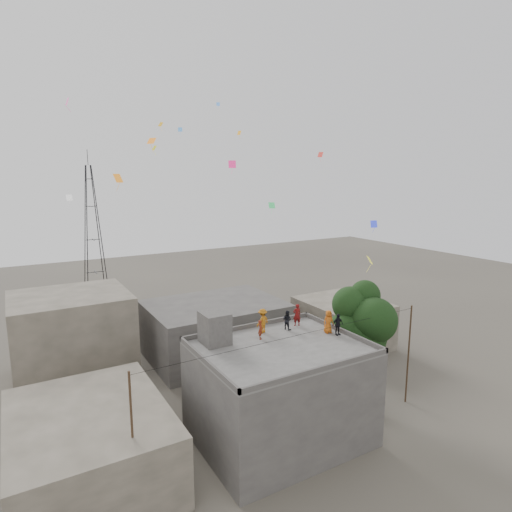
{
  "coord_description": "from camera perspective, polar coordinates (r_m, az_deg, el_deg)",
  "views": [
    {
      "loc": [
        -13.75,
        -20.67,
        16.31
      ],
      "look_at": [
        -0.01,
        2.95,
        11.32
      ],
      "focal_mm": 30.0,
      "sensor_mm": 36.0,
      "label": 1
    }
  ],
  "objects": [
    {
      "name": "ground",
      "position": [
        29.7,
        3.13,
        -22.97
      ],
      "size": [
        140.0,
        140.0,
        0.0
      ],
      "primitive_type": "plane",
      "color": "#48433B",
      "rests_on": "ground"
    },
    {
      "name": "main_building",
      "position": [
        28.14,
        3.19,
        -17.77
      ],
      "size": [
        10.0,
        8.0,
        6.1
      ],
      "color": "#454341",
      "rests_on": "ground"
    },
    {
      "name": "parapet",
      "position": [
        26.78,
        3.26,
        -11.72
      ],
      "size": [
        10.0,
        8.0,
        0.3
      ],
      "color": "#454341",
      "rests_on": "main_building"
    },
    {
      "name": "stair_head_box",
      "position": [
        27.16,
        -5.53,
        -9.52
      ],
      "size": [
        1.6,
        1.8,
        2.0
      ],
      "primitive_type": "cube",
      "color": "#454341",
      "rests_on": "main_building"
    },
    {
      "name": "neighbor_west",
      "position": [
        26.95,
        -21.25,
        -22.49
      ],
      "size": [
        8.0,
        10.0,
        4.0
      ],
      "primitive_type": "cube",
      "color": "#585246",
      "rests_on": "ground"
    },
    {
      "name": "neighbor_north",
      "position": [
        40.5,
        -5.49,
        -9.63
      ],
      "size": [
        12.0,
        9.0,
        5.0
      ],
      "primitive_type": "cube",
      "color": "#454341",
      "rests_on": "ground"
    },
    {
      "name": "neighbor_northwest",
      "position": [
        39.02,
        -23.28,
        -9.69
      ],
      "size": [
        9.0,
        8.0,
        7.0
      ],
      "primitive_type": "cube",
      "color": "#585246",
      "rests_on": "ground"
    },
    {
      "name": "neighbor_east",
      "position": [
        43.7,
        11.43,
        -8.7
      ],
      "size": [
        7.0,
        8.0,
        4.4
      ],
      "primitive_type": "cube",
      "color": "#585246",
      "rests_on": "ground"
    },
    {
      "name": "tree",
      "position": [
        31.66,
        13.98,
        -8.77
      ],
      "size": [
        4.9,
        4.6,
        9.1
      ],
      "color": "black",
      "rests_on": "ground"
    },
    {
      "name": "utility_line",
      "position": [
        27.13,
        5.65,
        -17.1
      ],
      "size": [
        20.12,
        0.62,
        7.4
      ],
      "color": "black",
      "rests_on": "ground"
    },
    {
      "name": "transmission_tower",
      "position": [
        61.87,
        -20.94,
        2.94
      ],
      "size": [
        2.97,
        2.97,
        20.01
      ],
      "color": "black",
      "rests_on": "ground"
    },
    {
      "name": "person_red_adult",
      "position": [
        30.29,
        5.48,
        -7.81
      ],
      "size": [
        0.65,
        0.5,
        1.58
      ],
      "primitive_type": "imported",
      "rotation": [
        0.0,
        0.0,
        2.92
      ],
      "color": "maroon",
      "rests_on": "main_building"
    },
    {
      "name": "person_orange_child",
      "position": [
        29.24,
        9.63,
        -8.62
      ],
      "size": [
        0.82,
        0.6,
        1.55
      ],
      "primitive_type": "imported",
      "rotation": [
        0.0,
        0.0,
        -0.15
      ],
      "color": "#C55C16",
      "rests_on": "main_building"
    },
    {
      "name": "person_dark_child",
      "position": [
        29.58,
        4.16,
        -8.5
      ],
      "size": [
        0.73,
        0.8,
        1.33
      ],
      "primitive_type": "imported",
      "rotation": [
        0.0,
        0.0,
        2.02
      ],
      "color": "black",
      "rests_on": "main_building"
    },
    {
      "name": "person_dark_adult",
      "position": [
        28.97,
        10.84,
        -8.95
      ],
      "size": [
        0.85,
        0.37,
        1.44
      ],
      "primitive_type": "imported",
      "rotation": [
        0.0,
        0.0,
        -0.02
      ],
      "color": "black",
      "rests_on": "main_building"
    },
    {
      "name": "person_orange_adult",
      "position": [
        28.82,
        0.88,
        -8.64
      ],
      "size": [
        1.21,
        0.93,
        1.66
      ],
      "primitive_type": "imported",
      "rotation": [
        0.0,
        0.0,
        -2.81
      ],
      "color": "#AC6413",
      "rests_on": "main_building"
    },
    {
      "name": "person_red_child",
      "position": [
        27.84,
        0.6,
        -9.78
      ],
      "size": [
        0.48,
        0.55,
        1.25
      ],
      "primitive_type": "imported",
      "rotation": [
        0.0,
        0.0,
        1.07
      ],
      "color": "maroon",
      "rests_on": "main_building"
    },
    {
      "name": "kites",
      "position": [
        31.97,
        -2.6,
        10.89
      ],
      "size": [
        22.14,
        15.82,
        12.93
      ],
      "color": "orange",
      "rests_on": "ground"
    }
  ]
}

